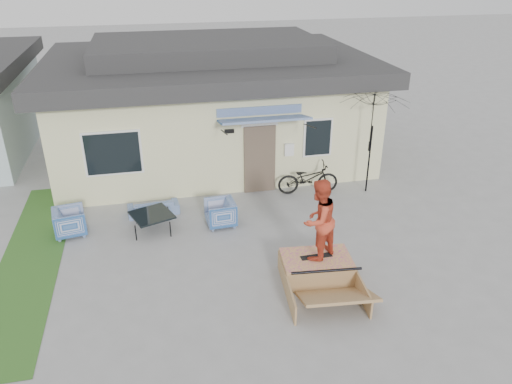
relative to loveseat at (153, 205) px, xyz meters
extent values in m
plane|color=gray|center=(2.24, -3.68, -0.28)|extent=(90.00, 90.00, 0.00)
cube|color=#2A571F|center=(-2.96, -1.68, -0.27)|extent=(1.40, 8.00, 0.01)
cube|color=beige|center=(2.24, 4.32, 1.22)|extent=(10.00, 7.00, 3.00)
cube|color=#29292A|center=(2.24, 4.32, 2.97)|extent=(10.80, 7.80, 0.50)
cube|color=#29292A|center=(2.24, 4.32, 3.52)|extent=(7.50, 4.50, 0.60)
cube|color=brown|center=(3.24, 0.78, 0.77)|extent=(0.95, 0.08, 2.10)
cube|color=white|center=(-0.96, 0.79, 1.32)|extent=(1.60, 0.06, 1.30)
cube|color=white|center=(5.04, 0.79, 1.32)|extent=(0.90, 0.06, 1.20)
cube|color=#1A4A8E|center=(3.24, 0.27, 2.17)|extent=(2.50, 1.09, 0.29)
imported|color=#1A4A8E|center=(0.00, 0.00, 0.00)|extent=(1.44, 0.52, 0.55)
imported|color=#1A4A8E|center=(-2.14, -0.67, 0.12)|extent=(0.85, 0.89, 0.80)
imported|color=#1A4A8E|center=(1.75, -1.02, 0.12)|extent=(0.75, 0.80, 0.78)
cube|color=black|center=(-0.05, -0.94, -0.03)|extent=(1.25, 1.25, 0.48)
imported|color=black|center=(4.64, 0.35, 0.31)|extent=(1.89, 0.81, 1.18)
cylinder|color=black|center=(6.44, 0.08, 0.77)|extent=(0.05, 0.05, 2.10)
imported|color=black|center=(6.44, 0.08, 1.47)|extent=(2.32, 2.20, 0.90)
cube|color=black|center=(3.49, -3.83, 0.26)|extent=(0.73, 0.20, 0.05)
imported|color=#CB4429|center=(3.49, -3.83, 1.21)|extent=(1.14, 1.08, 1.86)
camera|label=1|loc=(0.17, -12.63, 6.39)|focal=34.73mm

